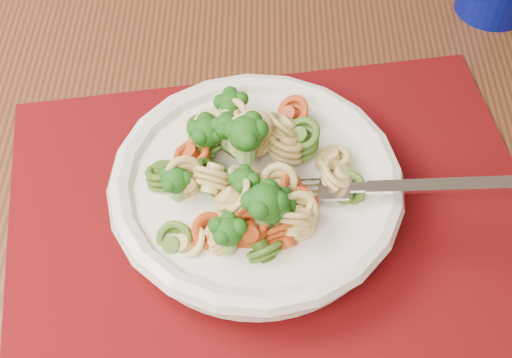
# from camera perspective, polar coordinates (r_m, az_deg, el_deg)

# --- Properties ---
(dining_table) EXTENTS (1.53, 1.16, 0.69)m
(dining_table) POSITION_cam_1_polar(r_m,az_deg,el_deg) (0.73, 3.99, 0.75)
(dining_table) COLOR #582D18
(dining_table) RESTS_ON ground
(placemat) EXTENTS (0.52, 0.47, 0.00)m
(placemat) POSITION_cam_1_polar(r_m,az_deg,el_deg) (0.57, 1.56, -3.64)
(placemat) COLOR #57030E
(placemat) RESTS_ON dining_table
(pasta_bowl) EXTENTS (0.23, 0.23, 0.04)m
(pasta_bowl) POSITION_cam_1_polar(r_m,az_deg,el_deg) (0.56, 0.00, -0.76)
(pasta_bowl) COLOR white
(pasta_bowl) RESTS_ON placemat
(pasta_broccoli_heap) EXTENTS (0.20, 0.20, 0.06)m
(pasta_broccoli_heap) POSITION_cam_1_polar(r_m,az_deg,el_deg) (0.54, 0.00, 0.38)
(pasta_broccoli_heap) COLOR tan
(pasta_broccoli_heap) RESTS_ON pasta_bowl
(fork) EXTENTS (0.18, 0.03, 0.08)m
(fork) POSITION_cam_1_polar(r_m,az_deg,el_deg) (0.54, 6.32, -0.75)
(fork) COLOR silver
(fork) RESTS_ON pasta_bowl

